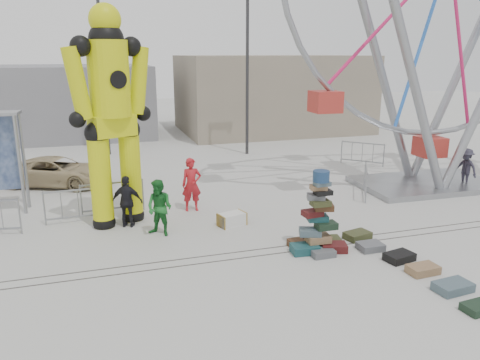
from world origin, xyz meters
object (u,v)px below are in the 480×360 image
object	(u,v)px
lamp_post_left	(105,67)
pedestrian_black	(127,202)
suitcase_tower	(318,228)
barricade_wheel_back	(362,153)
crash_test_dummy	(111,110)
parked_suv	(57,172)
lamp_post_right	(249,67)
barricade_dummy_c	(113,198)
barricade_dummy_b	(78,205)
barricade_wheel_front	(366,181)
pedestrian_red	(192,185)
pedestrian_grey	(465,168)
steamer_trunk	(232,219)
pedestrian_green	(160,208)

from	to	relation	value
lamp_post_left	pedestrian_black	size ratio (longest dim) A/B	4.97
suitcase_tower	barricade_wheel_back	world-z (taller)	suitcase_tower
crash_test_dummy	parked_suv	size ratio (longest dim) A/B	1.64
barricade_wheel_back	pedestrian_black	distance (m)	12.40
crash_test_dummy	lamp_post_right	bearing A→B (deg)	27.34
lamp_post_right	barricade_dummy_c	size ratio (longest dim) A/B	4.00
barricade_dummy_c	pedestrian_black	size ratio (longest dim) A/B	1.24
barricade_wheel_back	pedestrian_black	xyz separation A→B (m)	(-11.29, -5.13, 0.25)
barricade_dummy_b	barricade_wheel_front	size ratio (longest dim) A/B	1.00
barricade_wheel_front	pedestrian_red	world-z (taller)	pedestrian_red
pedestrian_grey	parked_suv	xyz separation A→B (m)	(-15.46, 5.07, -0.22)
barricade_dummy_c	parked_suv	world-z (taller)	parked_suv
lamp_post_left	crash_test_dummy	xyz separation A→B (m)	(-0.17, -10.75, -0.92)
pedestrian_black	lamp_post_left	bearing A→B (deg)	-69.62
parked_suv	pedestrian_grey	bearing A→B (deg)	-84.39
lamp_post_right	lamp_post_left	xyz separation A→B (m)	(-7.00, 2.00, 0.00)
crash_test_dummy	steamer_trunk	distance (m)	4.90
barricade_dummy_c	barricade_wheel_front	size ratio (longest dim) A/B	1.00
pedestrian_green	pedestrian_grey	xyz separation A→B (m)	(12.24, 1.51, -0.05)
suitcase_tower	crash_test_dummy	world-z (taller)	crash_test_dummy
pedestrian_green	suitcase_tower	bearing A→B (deg)	9.92
lamp_post_left	pedestrian_red	bearing A→B (deg)	-77.44
barricade_wheel_front	suitcase_tower	bearing A→B (deg)	165.83
lamp_post_right	pedestrian_black	size ratio (longest dim) A/B	4.97
crash_test_dummy	barricade_wheel_back	distance (m)	12.83
lamp_post_left	pedestrian_grey	world-z (taller)	lamp_post_left
lamp_post_right	pedestrian_red	size ratio (longest dim) A/B	4.41
pedestrian_grey	crash_test_dummy	bearing A→B (deg)	-100.97
lamp_post_left	pedestrian_grey	xyz separation A→B (m)	(13.18, -10.63, -3.69)
pedestrian_black	parked_suv	bearing A→B (deg)	-47.13
lamp_post_left	suitcase_tower	xyz separation A→B (m)	(4.88, -14.46, -3.86)
lamp_post_left	barricade_wheel_back	world-z (taller)	lamp_post_left
barricade_wheel_front	steamer_trunk	bearing A→B (deg)	135.82
lamp_post_right	pedestrian_grey	distance (m)	11.24
suitcase_tower	barricade_dummy_c	distance (m)	6.99
barricade_dummy_b	parked_suv	xyz separation A→B (m)	(-0.92, 4.70, 0.02)
lamp_post_right	crash_test_dummy	distance (m)	11.35
steamer_trunk	pedestrian_grey	size ratio (longest dim) A/B	0.53
pedestrian_grey	lamp_post_right	bearing A→B (deg)	-155.87
lamp_post_right	crash_test_dummy	world-z (taller)	lamp_post_right
crash_test_dummy	steamer_trunk	bearing A→B (deg)	-43.88
steamer_trunk	lamp_post_left	bearing A→B (deg)	88.84
barricade_dummy_b	pedestrian_grey	world-z (taller)	pedestrian_grey
lamp_post_right	barricade_dummy_c	world-z (taller)	lamp_post_right
lamp_post_right	pedestrian_green	distance (m)	12.37
pedestrian_red	pedestrian_grey	xyz separation A→B (m)	(10.90, -0.42, -0.12)
suitcase_tower	barricade_wheel_front	distance (m)	5.65
barricade_dummy_b	pedestrian_red	world-z (taller)	pedestrian_red
lamp_post_left	pedestrian_green	world-z (taller)	lamp_post_left
lamp_post_right	barricade_dummy_c	bearing A→B (deg)	-133.24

